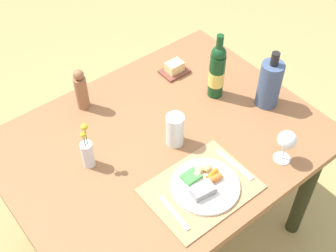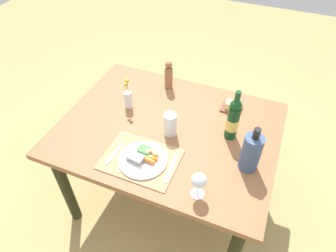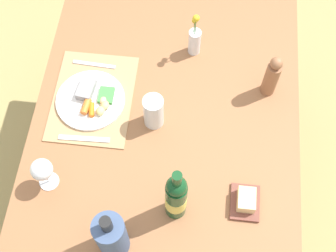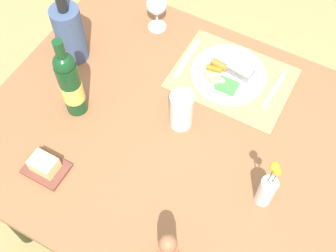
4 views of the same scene
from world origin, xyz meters
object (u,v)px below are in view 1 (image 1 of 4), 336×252
Objects in this scene: dining_table at (163,155)px; butter_dish at (174,69)px; cooler_bottle at (270,84)px; fork at (174,213)px; wine_bottle at (217,71)px; dinner_plate at (204,184)px; knife at (235,165)px; pepper_mill at (81,90)px; water_tumbler at (175,132)px; wine_glass at (287,141)px; flower_vase at (87,152)px.

butter_dish is (0.31, 0.31, 0.12)m from dining_table.
fork is at bearing -164.18° from cooler_bottle.
wine_bottle is at bearing 37.69° from fork.
dining_table is 4.93× the size of dinner_plate.
knife is at bearing -64.81° from dining_table.
pepper_mill is at bearing 111.20° from knife.
wine_bottle is at bearing 43.04° from dinner_plate.
water_tumbler is at bearing 171.34° from cooler_bottle.
wine_glass is at bearing -125.78° from cooler_bottle.
pepper_mill is 1.59× the size of butter_dish.
dinner_plate reaches higher than fork.
butter_dish is at bearing 60.38° from dinner_plate.
dining_table is 0.56m from cooler_bottle.
knife is 0.22m from wine_glass.
pepper_mill is at bearing 113.47° from water_tumbler.
wine_glass is at bearing -96.42° from wine_bottle.
wine_glass is 0.89m from pepper_mill.
wine_bottle is 1.57× the size of pepper_mill.
wine_glass is (0.31, -0.38, 0.21)m from dining_table.
butter_dish is (0.28, 0.35, -0.04)m from water_tumbler.
dinner_plate is at bearing -119.62° from butter_dish.
wine_bottle reaches higher than fork.
cooler_bottle is at bearing 23.20° from knife.
cooler_bottle is (0.50, -0.11, 0.21)m from dining_table.
cooler_bottle is (0.47, -0.07, 0.05)m from water_tumbler.
wine_bottle is 0.46m from wine_glass.
pepper_mill reaches higher than butter_dish.
fork is 0.70m from pepper_mill.
pepper_mill is at bearing 143.04° from cooler_bottle.
cooler_bottle is at bearing -53.09° from wine_bottle.
butter_dish is (0.18, 0.60, 0.02)m from knife.
dinner_plate is 0.36m from wine_glass.
water_tumbler reaches higher than butter_dish.
dinner_plate is 0.95× the size of cooler_bottle.
cooler_bottle reaches higher than fork.
wine_glass reaches higher than dining_table.
wine_glass is (0.34, -0.09, 0.09)m from dinner_plate.
fork is 0.91× the size of knife.
pepper_mill is at bearing 171.46° from butter_dish.
water_tumbler is at bearing -128.90° from butter_dish.
dining_table is at bearing 84.62° from dinner_plate.
flower_vase is at bearing 143.47° from wine_glass.
fork is 0.84× the size of pepper_mill.
wine_bottle is at bearing 11.37° from dining_table.
dining_table is 10.03× the size of butter_dish.
flower_vase is (-0.28, 0.37, 0.05)m from dinner_plate.
pepper_mill is at bearing 111.99° from dining_table.
dining_table is at bearing -68.01° from pepper_mill.
water_tumbler is at bearing -160.83° from wine_bottle.
wine_bottle is at bearing 126.91° from cooler_bottle.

